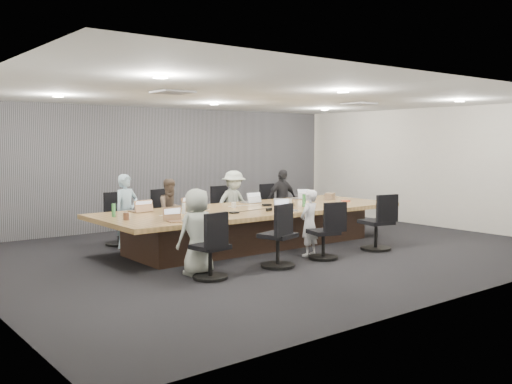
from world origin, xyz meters
TOP-DOWN VIEW (x-y plane):
  - floor at (0.00, 0.00)m, footprint 10.00×8.00m
  - ceiling at (0.00, 0.00)m, footprint 10.00×8.00m
  - wall_back at (0.00, 4.00)m, footprint 10.00×0.00m
  - wall_front at (0.00, -4.00)m, footprint 10.00×0.00m
  - wall_right at (5.00, 0.00)m, footprint 0.00×8.00m
  - curtain at (0.00, 3.92)m, footprint 9.80×0.04m
  - conference_table at (0.00, 0.50)m, footprint 6.00×2.20m
  - chair_0 at (-1.96, 2.20)m, footprint 0.61×0.61m
  - chair_1 at (-1.00, 2.20)m, footprint 0.69×0.69m
  - chair_2 at (0.53, 2.20)m, footprint 0.59×0.59m
  - chair_3 at (1.90, 2.20)m, footprint 0.58×0.58m
  - chair_4 at (-2.10, -1.20)m, footprint 0.61×0.61m
  - chair_5 at (-0.81, -1.20)m, footprint 0.71×0.71m
  - chair_6 at (0.20, -1.20)m, footprint 0.65×0.65m
  - chair_7 at (1.56, -1.20)m, footprint 0.68×0.68m
  - person_0 at (-1.96, 1.85)m, footprint 0.57×0.44m
  - laptop_0 at (-1.96, 1.30)m, footprint 0.36×0.26m
  - person_1 at (-1.00, 1.85)m, footprint 0.62×0.48m
  - laptop_1 at (-1.00, 1.30)m, footprint 0.34×0.27m
  - person_2 at (0.53, 1.85)m, footprint 0.91×0.55m
  - laptop_2 at (0.53, 1.30)m, footprint 0.35×0.25m
  - person_3 at (1.90, 1.85)m, footprint 0.82×0.37m
  - laptop_3 at (1.90, 1.30)m, footprint 0.34×0.26m
  - person_4 at (-2.10, -0.85)m, footprint 0.65×0.44m
  - laptop_4 at (-2.10, -0.30)m, footprint 0.33×0.25m
  - person_6 at (0.20, -0.85)m, footprint 0.48×0.37m
  - laptop_6 at (0.20, -0.30)m, footprint 0.35×0.28m
  - bottle_green_left at (-2.64, 0.90)m, footprint 0.08×0.08m
  - bottle_green_right at (0.90, 0.03)m, footprint 0.09×0.09m
  - bottle_clear at (-1.52, 0.51)m, footprint 0.07×0.07m
  - cup_white_far at (-0.26, 0.75)m, footprint 0.09×0.09m
  - cup_white_near at (1.01, 0.58)m, footprint 0.11×0.11m
  - mug_brown at (-2.65, 0.40)m, footprint 0.12×0.12m
  - mic_left at (-0.78, 0.02)m, footprint 0.16×0.11m
  - mic_right at (0.46, 0.64)m, footprint 0.19×0.15m
  - stapler at (-0.08, -0.08)m, footprint 0.15×0.08m
  - canvas_bag at (2.30, 0.72)m, footprint 0.31×0.27m
  - snack_packet at (2.23, 0.18)m, footprint 0.20×0.18m

SIDE VIEW (x-z plane):
  - floor at x=0.00m, z-range 0.00..0.00m
  - chair_6 at x=0.20m, z-range 0.00..0.78m
  - chair_4 at x=-2.10m, z-range 0.00..0.79m
  - conference_table at x=0.00m, z-range 0.03..0.77m
  - chair_3 at x=1.90m, z-range 0.00..0.81m
  - chair_0 at x=-1.96m, z-range 0.00..0.83m
  - chair_2 at x=0.53m, z-range 0.00..0.84m
  - chair_1 at x=-1.00m, z-range 0.00..0.85m
  - chair_5 at x=-0.81m, z-range 0.00..0.85m
  - chair_7 at x=1.56m, z-range 0.00..0.87m
  - person_6 at x=0.20m, z-range 0.00..1.16m
  - person_1 at x=-1.00m, z-range 0.00..1.27m
  - person_4 at x=-2.10m, z-range 0.00..1.30m
  - person_3 at x=1.90m, z-range 0.00..1.37m
  - person_2 at x=0.53m, z-range 0.00..1.38m
  - person_0 at x=-1.96m, z-range 0.00..1.39m
  - laptop_0 at x=-1.96m, z-range 0.74..0.76m
  - laptop_1 at x=-1.00m, z-range 0.74..0.76m
  - laptop_2 at x=0.53m, z-range 0.74..0.76m
  - laptop_3 at x=1.90m, z-range 0.74..0.76m
  - laptop_4 at x=-2.10m, z-range 0.74..0.76m
  - laptop_6 at x=0.20m, z-range 0.74..0.76m
  - mic_left at x=-0.78m, z-range 0.74..0.77m
  - mic_right at x=0.46m, z-range 0.74..0.77m
  - snack_packet at x=2.23m, z-range 0.74..0.78m
  - stapler at x=-0.08m, z-range 0.74..0.80m
  - cup_white_far at x=-0.26m, z-range 0.74..0.84m
  - cup_white_near at x=1.01m, z-range 0.74..0.84m
  - mug_brown at x=-2.65m, z-range 0.74..0.86m
  - canvas_bag at x=2.30m, z-range 0.74..0.88m
  - bottle_clear at x=-1.52m, z-range 0.74..0.93m
  - bottle_green_left at x=-2.64m, z-range 0.74..0.96m
  - bottle_green_right at x=0.90m, z-range 0.74..0.98m
  - wall_back at x=0.00m, z-range 0.00..2.80m
  - wall_front at x=0.00m, z-range 0.00..2.80m
  - wall_right at x=5.00m, z-range 0.00..2.80m
  - curtain at x=0.00m, z-range 0.00..2.80m
  - ceiling at x=0.00m, z-range 2.80..2.80m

